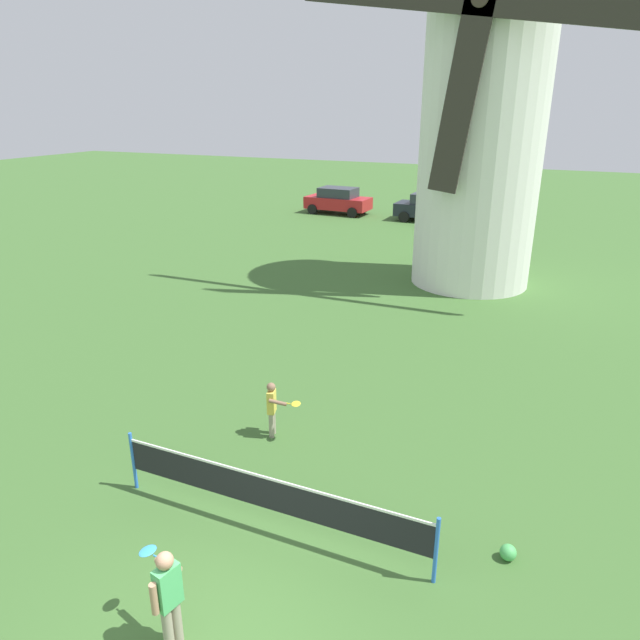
# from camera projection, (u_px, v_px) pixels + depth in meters

# --- Properties ---
(windmill) EXTENTS (11.01, 4.95, 14.61)m
(windmill) POSITION_uv_depth(u_px,v_px,m) (485.00, 104.00, 19.49)
(windmill) COLOR white
(windmill) RESTS_ON ground_plane
(tennis_net) EXTENTS (5.33, 0.06, 1.10)m
(tennis_net) POSITION_uv_depth(u_px,v_px,m) (268.00, 493.00, 8.88)
(tennis_net) COLOR blue
(tennis_net) RESTS_ON ground_plane
(player_near) EXTENTS (0.76, 0.68, 1.42)m
(player_near) POSITION_uv_depth(u_px,v_px,m) (168.00, 593.00, 6.92)
(player_near) COLOR #9E937F
(player_near) RESTS_ON ground_plane
(player_far) EXTENTS (0.76, 0.38, 1.18)m
(player_far) POSITION_uv_depth(u_px,v_px,m) (273.00, 406.00, 11.47)
(player_far) COLOR #9E937F
(player_far) RESTS_ON ground_plane
(stray_ball) EXTENTS (0.24, 0.24, 0.24)m
(stray_ball) POSITION_uv_depth(u_px,v_px,m) (508.00, 552.00, 8.49)
(stray_ball) COLOR #4CB259
(stray_ball) RESTS_ON ground_plane
(parked_car_red) EXTENTS (3.93, 2.01, 1.56)m
(parked_car_red) POSITION_uv_depth(u_px,v_px,m) (338.00, 200.00, 34.86)
(parked_car_red) COLOR red
(parked_car_red) RESTS_ON ground_plane
(parked_car_black) EXTENTS (4.24, 1.96, 1.56)m
(parked_car_black) POSITION_uv_depth(u_px,v_px,m) (433.00, 207.00, 32.46)
(parked_car_black) COLOR #1E232D
(parked_car_black) RESTS_ON ground_plane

